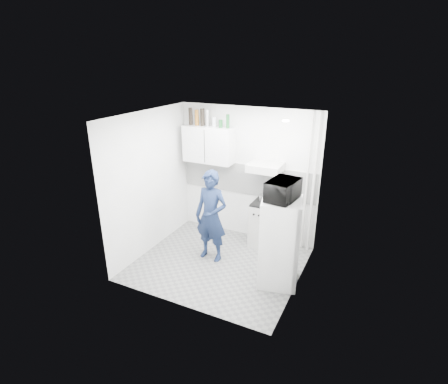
% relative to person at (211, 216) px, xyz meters
% --- Properties ---
extents(floor, '(2.80, 2.80, 0.00)m').
position_rel_person_xyz_m(floor, '(0.21, -0.12, -0.83)').
color(floor, '#525252').
rests_on(floor, ground).
extents(ceiling, '(2.80, 2.80, 0.00)m').
position_rel_person_xyz_m(ceiling, '(0.21, -0.12, 1.77)').
color(ceiling, white).
rests_on(ceiling, wall_back).
extents(wall_back, '(2.80, 0.00, 2.80)m').
position_rel_person_xyz_m(wall_back, '(0.21, 1.13, 0.47)').
color(wall_back, silver).
rests_on(wall_back, floor).
extents(wall_left, '(0.00, 2.60, 2.60)m').
position_rel_person_xyz_m(wall_left, '(-1.19, -0.12, 0.47)').
color(wall_left, silver).
rests_on(wall_left, floor).
extents(wall_right, '(0.00, 2.60, 2.60)m').
position_rel_person_xyz_m(wall_right, '(1.61, -0.12, 0.47)').
color(wall_right, silver).
rests_on(wall_right, floor).
extents(person, '(0.62, 0.42, 1.66)m').
position_rel_person_xyz_m(person, '(0.00, 0.00, 0.00)').
color(person, '#121E3A').
rests_on(person, floor).
extents(stove, '(0.53, 0.53, 0.86)m').
position_rel_person_xyz_m(stove, '(0.72, 0.88, -0.40)').
color(stove, '#B8B6B0').
rests_on(stove, floor).
extents(fridge, '(0.73, 0.73, 1.45)m').
position_rel_person_xyz_m(fridge, '(1.31, -0.18, -0.11)').
color(fridge, silver).
rests_on(fridge, floor).
extents(stove_top, '(0.51, 0.51, 0.03)m').
position_rel_person_xyz_m(stove_top, '(0.72, 0.88, 0.04)').
color(stove_top, black).
rests_on(stove_top, stove).
extents(saucepan, '(0.20, 0.20, 0.11)m').
position_rel_person_xyz_m(saucepan, '(0.64, 0.95, 0.12)').
color(saucepan, silver).
rests_on(saucepan, stove_top).
extents(microwave, '(0.60, 0.45, 0.31)m').
position_rel_person_xyz_m(microwave, '(1.31, -0.18, 0.77)').
color(microwave, black).
rests_on(microwave, fridge).
extents(bottle_a, '(0.08, 0.08, 0.32)m').
position_rel_person_xyz_m(bottle_a, '(-0.93, 0.95, 1.53)').
color(bottle_a, black).
rests_on(bottle_a, upper_cabinet).
extents(bottle_b, '(0.08, 0.08, 0.30)m').
position_rel_person_xyz_m(bottle_b, '(-0.79, 0.95, 1.52)').
color(bottle_b, brown).
rests_on(bottle_b, upper_cabinet).
extents(bottle_c, '(0.08, 0.08, 0.33)m').
position_rel_person_xyz_m(bottle_c, '(-0.67, 0.95, 1.54)').
color(bottle_c, black).
rests_on(bottle_c, upper_cabinet).
extents(bottle_d, '(0.07, 0.07, 0.31)m').
position_rel_person_xyz_m(bottle_d, '(-0.57, 0.95, 1.53)').
color(bottle_d, silver).
rests_on(bottle_d, upper_cabinet).
extents(canister_a, '(0.08, 0.08, 0.19)m').
position_rel_person_xyz_m(canister_a, '(-0.42, 0.95, 1.47)').
color(canister_a, '#B2B7BC').
rests_on(canister_a, upper_cabinet).
extents(canister_b, '(0.08, 0.08, 0.15)m').
position_rel_person_xyz_m(canister_b, '(-0.28, 0.95, 1.44)').
color(canister_b, '#144C1E').
rests_on(canister_b, upper_cabinet).
extents(bottle_e, '(0.06, 0.06, 0.26)m').
position_rel_person_xyz_m(bottle_e, '(-0.14, 0.95, 1.50)').
color(bottle_e, '#144C1E').
rests_on(bottle_e, upper_cabinet).
extents(upper_cabinet, '(1.00, 0.35, 0.70)m').
position_rel_person_xyz_m(upper_cabinet, '(-0.54, 0.95, 1.02)').
color(upper_cabinet, silver).
rests_on(upper_cabinet, wall_back).
extents(range_hood, '(0.60, 0.50, 0.14)m').
position_rel_person_xyz_m(range_hood, '(0.66, 0.88, 0.74)').
color(range_hood, '#B8B6B0').
rests_on(range_hood, wall_back).
extents(backsplash, '(2.74, 0.03, 0.60)m').
position_rel_person_xyz_m(backsplash, '(0.21, 1.11, 0.37)').
color(backsplash, white).
rests_on(backsplash, wall_back).
extents(pipe_a, '(0.05, 0.05, 2.60)m').
position_rel_person_xyz_m(pipe_a, '(1.51, 1.05, 0.47)').
color(pipe_a, '#B8B6B0').
rests_on(pipe_a, floor).
extents(pipe_b, '(0.04, 0.04, 2.60)m').
position_rel_person_xyz_m(pipe_b, '(1.39, 1.05, 0.47)').
color(pipe_b, '#B8B6B0').
rests_on(pipe_b, floor).
extents(ceiling_spot_fixture, '(0.10, 0.10, 0.02)m').
position_rel_person_xyz_m(ceiling_spot_fixture, '(1.21, 0.08, 1.74)').
color(ceiling_spot_fixture, white).
rests_on(ceiling_spot_fixture, ceiling).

